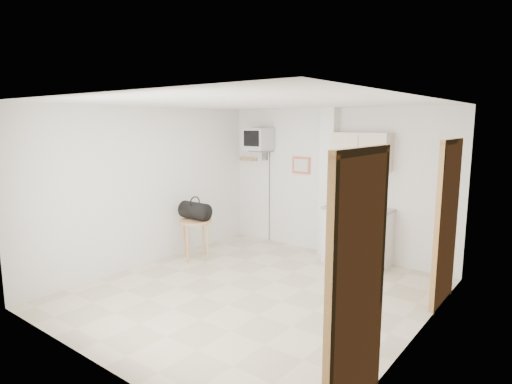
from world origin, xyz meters
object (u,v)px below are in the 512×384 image
Objects in this scene: round_table at (195,226)px; duffel_bag at (195,211)px; crt_television at (259,140)px; water_bottle at (365,342)px.

duffel_bag is at bearing 135.30° from round_table.
crt_television is 1.83m from duffel_bag.
round_table reaches higher than water_bottle.
crt_television is at bearing 81.32° from duffel_bag.
duffel_bag is 1.67× the size of water_bottle.
crt_television reaches higher than round_table.
duffel_bag is at bearing 161.56° from water_bottle.
round_table is 3.69m from water_bottle.
water_bottle is (3.49, -1.13, -0.42)m from round_table.
crt_television is 2.02m from round_table.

